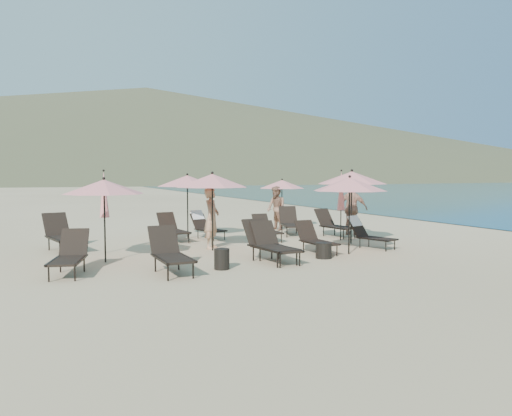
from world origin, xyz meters
name	(u,v)px	position (x,y,z in m)	size (l,w,h in m)	color
ground	(311,257)	(0.00, 0.00, 0.00)	(800.00, 800.00, 0.00)	#D6BA8C
volcanic_headland	(164,135)	(71.37, 302.62, 26.49)	(690.00, 690.00, 55.00)	brown
lounger_0	(70,254)	(-6.13, 0.19, 0.45)	(1.06, 1.77, 0.96)	black
lounger_1	(170,252)	(-4.05, -0.59, 0.47)	(0.70, 1.77, 1.01)	black
lounger_2	(268,243)	(-1.38, -0.18, 0.49)	(0.90, 1.87, 1.04)	black
lounger_3	(274,244)	(-1.27, -0.30, 0.46)	(0.71, 1.75, 0.99)	black
lounger_4	(315,239)	(0.40, 0.47, 0.41)	(0.63, 1.55, 0.88)	black
lounger_5	(368,233)	(2.39, 0.68, 0.45)	(0.97, 1.60, 0.94)	black
lounger_6	(62,234)	(-6.10, 3.90, 0.50)	(1.08, 1.96, 1.07)	black
lounger_7	(173,228)	(-2.62, 4.57, 0.43)	(0.80, 1.67, 0.92)	black
lounger_8	(206,225)	(-1.39, 4.81, 0.45)	(0.95, 1.61, 0.95)	black
lounger_9	(266,229)	(0.27, 3.40, 0.40)	(0.65, 1.53, 0.86)	black
lounger_10	(290,222)	(1.81, 4.55, 0.47)	(1.17, 1.86, 1.00)	black
lounger_11	(334,224)	(2.95, 3.41, 0.45)	(0.87, 1.74, 0.96)	black
umbrella_open_0	(104,187)	(-5.21, 1.40, 1.91)	(2.01, 2.01, 2.17)	black
umbrella_open_1	(212,181)	(-2.08, 2.12, 2.04)	(2.15, 2.15, 2.31)	black
umbrella_open_2	(352,178)	(2.45, 1.64, 2.11)	(2.22, 2.22, 2.39)	black
umbrella_open_3	(187,181)	(-1.96, 5.03, 1.99)	(2.10, 2.10, 2.26)	black
umbrella_open_4	(282,184)	(2.51, 6.59, 1.81)	(1.90, 1.90, 2.04)	black
umbrella_open_5	(350,184)	(1.16, -0.08, 1.95)	(2.05, 2.05, 2.21)	black
umbrella_closed_0	(341,191)	(2.60, 2.45, 1.66)	(0.28, 0.28, 2.38)	black
umbrella_closed_1	(104,195)	(-5.01, 2.94, 1.64)	(0.28, 0.28, 2.36)	black
side_table_0	(222,259)	(-2.84, -0.68, 0.24)	(0.36, 0.36, 0.49)	black
side_table_1	(324,250)	(0.16, -0.37, 0.21)	(0.43, 0.43, 0.42)	black
beachgoer_a	(212,218)	(-1.96, 2.54, 0.91)	(0.67, 0.44, 1.83)	tan
beachgoer_b	(276,208)	(1.95, 6.01, 0.87)	(0.85, 0.66, 1.75)	#8B5F47
beachgoer_c	(352,209)	(3.82, 3.54, 0.96)	(1.13, 0.47, 1.93)	tan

